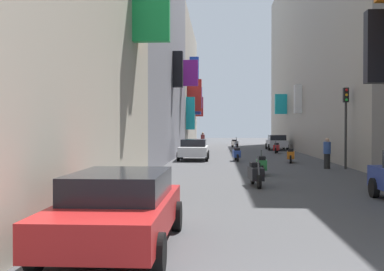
# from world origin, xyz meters

# --- Properties ---
(ground_plane) EXTENTS (140.00, 140.00, 0.00)m
(ground_plane) POSITION_xyz_m (0.00, 30.00, 0.00)
(ground_plane) COLOR #424244
(building_left_mid_a) EXTENTS (7.33, 22.40, 14.61)m
(building_left_mid_a) POSITION_xyz_m (-8.00, 27.59, 7.30)
(building_left_mid_a) COLOR gray
(building_left_mid_a) RESTS_ON ground
(building_left_mid_b) EXTENTS (7.37, 5.70, 13.72)m
(building_left_mid_b) POSITION_xyz_m (-7.95, 41.64, 6.83)
(building_left_mid_b) COLOR #B2A899
(building_left_mid_b) RESTS_ON ground
(building_left_mid_c) EXTENTS (6.97, 15.51, 13.56)m
(building_left_mid_c) POSITION_xyz_m (-7.99, 52.25, 6.78)
(building_left_mid_c) COLOR #B2A899
(building_left_mid_c) RESTS_ON ground
(building_right_mid_b) EXTENTS (7.19, 42.23, 18.43)m
(building_right_mid_b) POSITION_xyz_m (8.00, 38.88, 9.21)
(building_right_mid_b) COLOR #9E9384
(building_right_mid_b) RESTS_ON ground
(parked_car_red) EXTENTS (2.00, 4.41, 1.32)m
(parked_car_red) POSITION_xyz_m (-3.66, 4.10, 0.71)
(parked_car_red) COLOR #B21E1E
(parked_car_red) RESTS_ON ground
(parked_car_silver) EXTENTS (1.89, 3.99, 1.44)m
(parked_car_silver) POSITION_xyz_m (3.65, 42.40, 0.76)
(parked_car_silver) COLOR #B7B7BC
(parked_car_silver) RESTS_ON ground
(parked_car_white) EXTENTS (1.99, 4.08, 1.37)m
(parked_car_white) POSITION_xyz_m (-3.59, 27.15, 0.73)
(parked_car_white) COLOR white
(parked_car_white) RESTS_ON ground
(scooter_orange) EXTENTS (0.62, 1.88, 1.13)m
(scooter_orange) POSITION_xyz_m (2.46, 25.12, 0.46)
(scooter_orange) COLOR orange
(scooter_orange) RESTS_ON ground
(scooter_white) EXTENTS (0.77, 1.91, 1.13)m
(scooter_white) POSITION_xyz_m (-0.25, 47.88, 0.46)
(scooter_white) COLOR silver
(scooter_white) RESTS_ON ground
(scooter_green) EXTENTS (0.49, 1.78, 1.13)m
(scooter_green) POSITION_xyz_m (0.01, 17.27, 0.46)
(scooter_green) COLOR #287F3D
(scooter_green) RESTS_ON ground
(scooter_blue) EXTENTS (0.50, 1.84, 1.13)m
(scooter_blue) POSITION_xyz_m (-0.79, 26.34, 0.46)
(scooter_blue) COLOR #2D4CAD
(scooter_blue) RESTS_ON ground
(scooter_red) EXTENTS (0.66, 1.77, 1.13)m
(scooter_red) POSITION_xyz_m (2.90, 36.30, 0.46)
(scooter_red) COLOR red
(scooter_red) RESTS_ON ground
(scooter_black) EXTENTS (0.54, 1.94, 1.13)m
(scooter_black) POSITION_xyz_m (-0.57, 13.11, 0.46)
(scooter_black) COLOR black
(scooter_black) RESTS_ON ground
(pedestrian_crossing) EXTENTS (0.40, 0.40, 1.73)m
(pedestrian_crossing) POSITION_xyz_m (-3.48, 40.53, 0.86)
(pedestrian_crossing) COLOR #383838
(pedestrian_crossing) RESTS_ON ground
(pedestrian_near_left) EXTENTS (0.51, 0.51, 1.60)m
(pedestrian_near_left) POSITION_xyz_m (3.69, 20.81, 0.80)
(pedestrian_near_left) COLOR black
(pedestrian_near_left) RESTS_ON ground
(traffic_light_near_corner) EXTENTS (0.26, 0.34, 4.18)m
(traffic_light_near_corner) POSITION_xyz_m (4.60, 20.69, 2.85)
(traffic_light_near_corner) COLOR #2D2D2D
(traffic_light_near_corner) RESTS_ON ground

